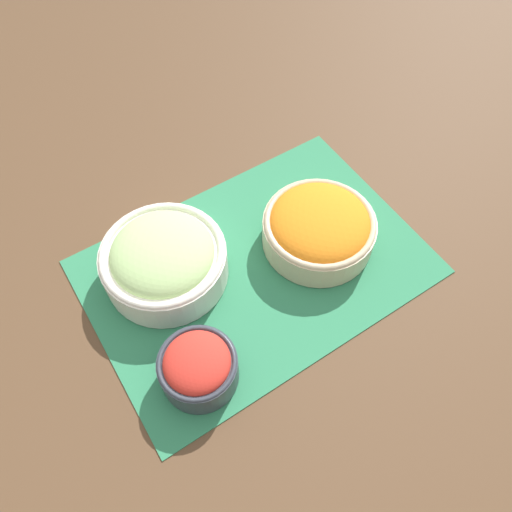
# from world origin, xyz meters

# --- Properties ---
(ground_plane) EXTENTS (3.00, 3.00, 0.00)m
(ground_plane) POSITION_xyz_m (0.00, 0.00, 0.00)
(ground_plane) COLOR #513823
(placemat) EXTENTS (0.54, 0.37, 0.00)m
(placemat) POSITION_xyz_m (0.00, 0.00, 0.00)
(placemat) COLOR #2D7A51
(placemat) RESTS_ON ground_plane
(cucumber_bowl) EXTENTS (0.20, 0.20, 0.09)m
(cucumber_bowl) POSITION_xyz_m (0.13, -0.07, 0.05)
(cucumber_bowl) COLOR silver
(cucumber_bowl) RESTS_ON placemat
(carrot_bowl) EXTENTS (0.19, 0.19, 0.08)m
(carrot_bowl) POSITION_xyz_m (-0.11, 0.01, 0.04)
(carrot_bowl) COLOR #C6B28E
(carrot_bowl) RESTS_ON placemat
(tomato_bowl) EXTENTS (0.11, 0.11, 0.07)m
(tomato_bowl) POSITION_xyz_m (0.17, 0.11, 0.04)
(tomato_bowl) COLOR #333842
(tomato_bowl) RESTS_ON placemat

